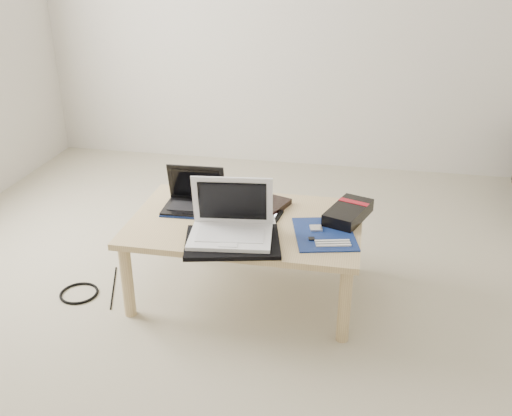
% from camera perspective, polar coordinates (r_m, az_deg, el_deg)
% --- Properties ---
extents(ground, '(4.00, 4.00, 0.00)m').
position_cam_1_polar(ground, '(2.82, -0.66, -9.75)').
color(ground, '#B1A78F').
rests_on(ground, ground).
extents(coffee_table, '(1.10, 0.70, 0.40)m').
position_cam_1_polar(coffee_table, '(2.75, -1.04, -2.16)').
color(coffee_table, tan).
rests_on(coffee_table, ground).
extents(book, '(0.35, 0.32, 0.03)m').
position_cam_1_polar(book, '(2.87, -0.00, 0.43)').
color(book, black).
rests_on(book, coffee_table).
extents(netbook, '(0.30, 0.22, 0.21)m').
position_cam_1_polar(netbook, '(2.86, -6.19, 0.83)').
color(netbook, black).
rests_on(netbook, coffee_table).
extents(tablet, '(0.24, 0.20, 0.01)m').
position_cam_1_polar(tablet, '(2.77, 0.08, -0.75)').
color(tablet, black).
rests_on(tablet, coffee_table).
extents(remote, '(0.11, 0.24, 0.02)m').
position_cam_1_polar(remote, '(2.76, 1.24, -0.68)').
color(remote, '#B9BABE').
rests_on(remote, coffee_table).
extents(neoprene_sleeve, '(0.47, 0.39, 0.02)m').
position_cam_1_polar(neoprene_sleeve, '(2.52, -2.37, -3.41)').
color(neoprene_sleeve, black).
rests_on(neoprene_sleeve, coffee_table).
extents(white_laptop, '(0.39, 0.30, 0.26)m').
position_cam_1_polar(white_laptop, '(2.53, -2.50, -1.62)').
color(white_laptop, white).
rests_on(white_laptop, neoprene_sleeve).
extents(motherboard, '(0.33, 0.38, 0.02)m').
position_cam_1_polar(motherboard, '(2.62, 6.90, -2.58)').
color(motherboard, navy).
rests_on(motherboard, coffee_table).
extents(gpu_box, '(0.24, 0.33, 0.07)m').
position_cam_1_polar(gpu_box, '(2.77, 9.21, -0.48)').
color(gpu_box, black).
rests_on(gpu_box, coffee_table).
extents(cable_coil, '(0.10, 0.10, 0.01)m').
position_cam_1_polar(cable_coil, '(2.80, -4.54, -0.51)').
color(cable_coil, black).
rests_on(cable_coil, coffee_table).
extents(floor_cable_coil, '(0.21, 0.21, 0.01)m').
position_cam_1_polar(floor_cable_coil, '(3.03, -17.28, -8.14)').
color(floor_cable_coil, black).
rests_on(floor_cable_coil, ground).
extents(floor_cable_trail, '(0.14, 0.37, 0.01)m').
position_cam_1_polar(floor_cable_trail, '(3.04, -14.07, -7.68)').
color(floor_cable_trail, black).
rests_on(floor_cable_trail, ground).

